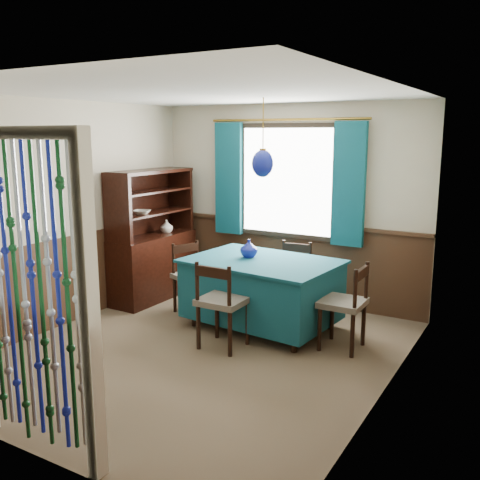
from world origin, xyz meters
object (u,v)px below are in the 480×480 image
Objects in this scene: chair_right at (346,304)px; chair_near at (221,302)px; chair_left at (192,276)px; vase_table at (249,249)px; dining_table at (262,289)px; sideboard at (152,254)px; bowl_shelf at (142,212)px; vase_sideboard at (167,226)px; chair_far at (293,276)px; pendant_lamp at (263,163)px.

chair_near is at bearing 118.94° from chair_right.
chair_left is 4.56× the size of vase_table.
dining_table is at bearing 83.61° from chair_near.
chair_left is 0.88m from vase_table.
sideboard reaches higher than dining_table.
vase_table is (-0.12, 0.77, 0.39)m from chair_near.
sideboard reaches higher than chair_near.
dining_table is at bearing 83.00° from chair_right.
bowl_shelf reaches higher than vase_sideboard.
vase_table is (-0.26, -0.62, 0.41)m from chair_far.
vase_sideboard is at bearing 76.44° from sideboard.
chair_left is 4.41× the size of vase_sideboard.
dining_table is 8.85× the size of vase_sideboard.
bowl_shelf reaches higher than chair_far.
pendant_lamp is at bearing 83.00° from chair_right.
chair_near reaches higher than chair_left.
chair_far is at bearing 20.30° from bowl_shelf.
sideboard is at bearing -83.79° from chair_left.
chair_near is 1.07× the size of chair_left.
bowl_shelf reaches higher than chair_left.
dining_table is 1.84m from bowl_shelf.
chair_near is 1.40m from chair_far.
chair_far reaches higher than dining_table.
chair_near is (-0.07, -0.72, 0.03)m from dining_table.
chair_near is 1.10× the size of pendant_lamp.
vase_table is at bearing 112.16° from chair_left.
vase_table is at bearing 166.44° from pendant_lamp.
bowl_shelf is at bearing -66.18° from chair_left.
bowl_shelf is at bearing -75.35° from sideboard.
chair_near is at bearing -90.81° from dining_table.
chair_left is at bearing 85.08° from chair_right.
sideboard is at bearing 81.90° from chair_right.
sideboard reaches higher than chair_right.
sideboard is 0.43m from vase_sideboard.
vase_sideboard reaches higher than vase_table.
chair_far is 1.87m from sideboard.
pendant_lamp is at bearing 77.91° from chair_far.
sideboard is at bearing 149.18° from chair_near.
sideboard is (-1.68, 0.98, 0.11)m from chair_near.
dining_table is 2.07× the size of pendant_lamp.
pendant_lamp is (0.97, -0.04, 1.37)m from chair_left.
dining_table is at bearing 104.04° from pendant_lamp.
chair_far is (0.07, 0.67, 0.00)m from dining_table.
vase_table is 1.53m from bowl_shelf.
bowl_shelf reaches higher than chair_right.
vase_sideboard is (-1.69, 0.49, -0.89)m from pendant_lamp.
sideboard is at bearing 172.23° from vase_table.
chair_far is 1.22m from chair_left.
sideboard is 0.64m from bowl_shelf.
vase_sideboard is (-0.72, 0.45, 0.49)m from chair_left.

